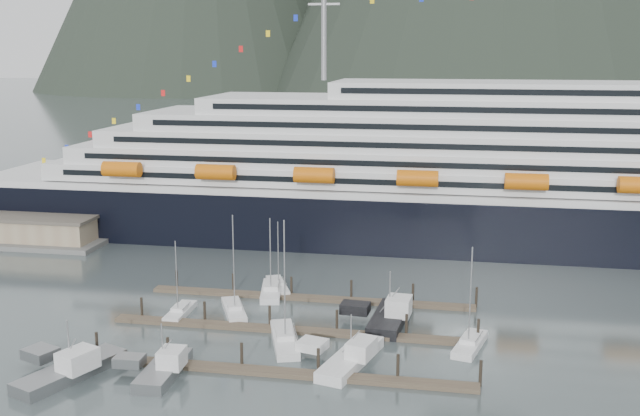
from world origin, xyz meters
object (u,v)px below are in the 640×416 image
at_px(trawler_a, 70,369).
at_px(sailboat_d, 284,340).
at_px(trawler_c, 350,357).
at_px(trawler_e, 388,317).
at_px(sailboat_h, 470,345).
at_px(sailboat_f, 271,292).
at_px(warehouse, 1,225).
at_px(cruise_ship, 536,182).
at_px(sailboat_a, 180,312).
at_px(sailboat_e, 278,287).
at_px(trawler_b, 162,368).
at_px(sailboat_b, 234,310).

bearing_deg(trawler_a, sailboat_d, -34.85).
bearing_deg(sailboat_d, trawler_c, -136.21).
bearing_deg(trawler_e, trawler_c, 171.75).
bearing_deg(sailboat_h, sailboat_f, 76.18).
xyz_separation_m(warehouse, sailboat_h, (90.00, -40.20, -1.82)).
distance_m(cruise_ship, warehouse, 103.31).
distance_m(cruise_ship, trawler_c, 66.81).
bearing_deg(sailboat_h, sailboat_a, 97.64).
bearing_deg(sailboat_e, cruise_ship, -72.57).
xyz_separation_m(trawler_a, trawler_b, (10.10, 2.24, -0.06)).
relative_size(sailboat_a, sailboat_d, 0.67).
distance_m(sailboat_b, trawler_a, 26.23).
relative_size(sailboat_d, trawler_b, 1.57).
bearing_deg(sailboat_f, trawler_a, 143.49).
bearing_deg(trawler_e, trawler_a, 129.36).
bearing_deg(warehouse, trawler_c, -32.03).
height_order(trawler_a, trawler_b, trawler_a).
bearing_deg(warehouse, sailboat_a, -35.19).
bearing_deg(sailboat_h, trawler_a, 124.88).
relative_size(warehouse, trawler_c, 3.39).
xyz_separation_m(warehouse, sailboat_d, (67.16, -42.87, -1.80)).
height_order(sailboat_b, sailboat_d, sailboat_d).
xyz_separation_m(trawler_b, trawler_e, (23.47, 20.97, 0.11)).
relative_size(sailboat_d, sailboat_h, 1.23).
distance_m(sailboat_f, trawler_e, 20.55).
height_order(warehouse, trawler_e, trawler_e).
bearing_deg(sailboat_a, sailboat_f, -44.16).
xyz_separation_m(sailboat_b, sailboat_h, (32.24, -6.57, -0.00)).
distance_m(warehouse, trawler_a, 73.04).
xyz_separation_m(sailboat_a, sailboat_h, (39.37, -4.51, 0.03)).
distance_m(sailboat_h, trawler_c, 15.75).
height_order(warehouse, sailboat_h, sailboat_h).
height_order(sailboat_f, trawler_c, sailboat_f).
relative_size(cruise_ship, sailboat_e, 18.72).
xyz_separation_m(sailboat_d, sailboat_e, (-5.99, 20.87, -0.05)).
xyz_separation_m(sailboat_a, trawler_a, (-4.90, -21.25, 0.54)).
bearing_deg(sailboat_h, sailboat_d, 110.83).
xyz_separation_m(sailboat_f, trawler_e, (18.45, -9.03, 0.57)).
xyz_separation_m(sailboat_h, trawler_e, (-10.70, 6.47, 0.57)).
bearing_deg(trawler_e, warehouse, 71.66).
distance_m(warehouse, trawler_c, 89.78).
distance_m(warehouse, sailboat_e, 65.03).
bearing_deg(sailboat_h, cruise_ship, 1.42).
xyz_separation_m(sailboat_b, trawler_e, (21.53, -0.10, 0.57)).
xyz_separation_m(sailboat_e, sailboat_f, (-0.32, -2.70, 0.03)).
distance_m(sailboat_d, trawler_a, 25.64).
relative_size(sailboat_d, trawler_e, 1.31).
bearing_deg(trawler_c, trawler_e, 1.66).
bearing_deg(sailboat_a, trawler_c, -116.33).
bearing_deg(sailboat_a, trawler_a, 165.75).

